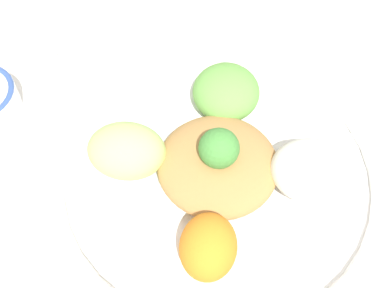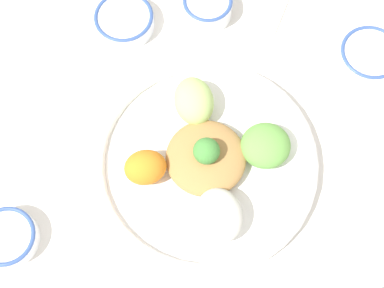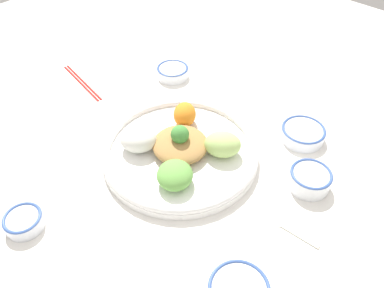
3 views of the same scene
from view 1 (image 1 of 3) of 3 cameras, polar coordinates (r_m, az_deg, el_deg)
name	(u,v)px [view 1 (image 1 of 3)]	position (r m, az deg, el deg)	size (l,w,h in m)	color
ground_plane	(227,165)	(0.66, 3.73, -2.29)	(2.40, 2.40, 0.00)	white
salad_platter	(218,171)	(0.62, 2.77, -2.90)	(0.39, 0.39, 0.10)	white
serving_spoon_main	(59,51)	(0.80, -14.02, 9.63)	(0.04, 0.13, 0.01)	beige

